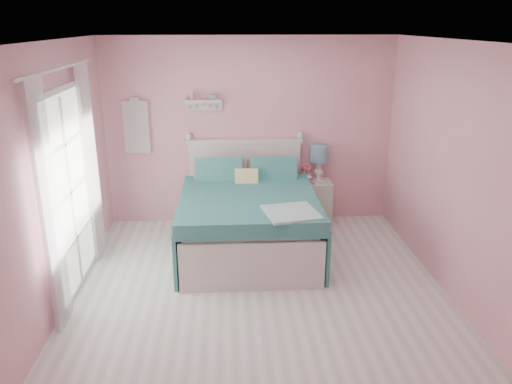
{
  "coord_description": "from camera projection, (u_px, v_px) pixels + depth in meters",
  "views": [
    {
      "loc": [
        -0.32,
        -4.61,
        2.77
      ],
      "look_at": [
        0.03,
        1.2,
        0.77
      ],
      "focal_mm": 35.0,
      "sensor_mm": 36.0,
      "label": 1
    }
  ],
  "objects": [
    {
      "name": "teacup",
      "position": [
        311.0,
        182.0,
        6.9
      ],
      "size": [
        0.1,
        0.1,
        0.07
      ],
      "primitive_type": "imported",
      "rotation": [
        0.0,
        0.0,
        0.12
      ],
      "color": "#C18188",
      "rests_on": "nightstand"
    },
    {
      "name": "wall_shelf",
      "position": [
        203.0,
        102.0,
        6.74
      ],
      "size": [
        0.5,
        0.15,
        0.25
      ],
      "color": "silver",
      "rests_on": "room_shell"
    },
    {
      "name": "table_lamp",
      "position": [
        319.0,
        156.0,
        6.98
      ],
      "size": [
        0.25,
        0.25,
        0.51
      ],
      "color": "white",
      "rests_on": "nightstand"
    },
    {
      "name": "floor",
      "position": [
        260.0,
        298.0,
        5.27
      ],
      "size": [
        4.5,
        4.5,
        0.0
      ],
      "primitive_type": "plane",
      "color": "beige",
      "rests_on": "ground"
    },
    {
      "name": "room_shell",
      "position": [
        261.0,
        152.0,
        4.76
      ],
      "size": [
        4.5,
        4.5,
        4.5
      ],
      "color": "pink",
      "rests_on": "floor"
    },
    {
      "name": "curtain_far",
      "position": [
        91.0,
        164.0,
        5.86
      ],
      "size": [
        0.04,
        0.4,
        2.32
      ],
      "primitive_type": "cube",
      "color": "white",
      "rests_on": "floor"
    },
    {
      "name": "curtain_near",
      "position": [
        49.0,
        209.0,
        4.46
      ],
      "size": [
        0.04,
        0.4,
        2.32
      ],
      "primitive_type": "cube",
      "color": "white",
      "rests_on": "floor"
    },
    {
      "name": "vase",
      "position": [
        306.0,
        176.0,
        6.98
      ],
      "size": [
        0.18,
        0.18,
        0.17
      ],
      "primitive_type": "imported",
      "rotation": [
        0.0,
        0.0,
        -0.07
      ],
      "color": "silver",
      "rests_on": "nightstand"
    },
    {
      "name": "roses",
      "position": [
        307.0,
        168.0,
        6.94
      ],
      "size": [
        0.14,
        0.11,
        0.12
      ],
      "color": "#D84A63",
      "rests_on": "vase"
    },
    {
      "name": "nightstand",
      "position": [
        315.0,
        202.0,
        7.12
      ],
      "size": [
        0.44,
        0.43,
        0.63
      ],
      "color": "beige",
      "rests_on": "floor"
    },
    {
      "name": "hanging_dress",
      "position": [
        136.0,
        127.0,
        6.79
      ],
      "size": [
        0.34,
        0.03,
        0.72
      ],
      "primitive_type": "cube",
      "color": "white",
      "rests_on": "room_shell"
    },
    {
      "name": "bed",
      "position": [
        248.0,
        219.0,
        6.27
      ],
      "size": [
        1.66,
        2.1,
        1.21
      ],
      "rotation": [
        0.0,
        0.0,
        -0.01
      ],
      "color": "silver",
      "rests_on": "floor"
    },
    {
      "name": "french_door",
      "position": [
        69.0,
        193.0,
        5.19
      ],
      "size": [
        0.04,
        1.32,
        2.16
      ],
      "color": "silver",
      "rests_on": "floor"
    }
  ]
}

